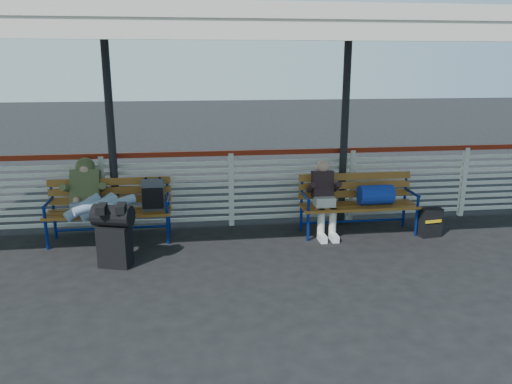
{
  "coord_description": "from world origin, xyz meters",
  "views": [
    {
      "loc": [
        -0.64,
        -5.88,
        2.59
      ],
      "look_at": [
        0.28,
        1.0,
        0.78
      ],
      "focal_mm": 35.0,
      "sensor_mm": 36.0,
      "label": 1
    }
  ],
  "objects": [
    {
      "name": "canopy",
      "position": [
        -0.0,
        0.87,
        3.04
      ],
      "size": [
        12.6,
        3.6,
        3.16
      ],
      "color": "silver",
      "rests_on": "ground"
    },
    {
      "name": "companion_person",
      "position": [
        1.37,
        1.25,
        0.6
      ],
      "size": [
        0.32,
        0.66,
        1.15
      ],
      "color": "beige",
      "rests_on": "ground"
    },
    {
      "name": "traveler_man",
      "position": [
        -1.99,
        1.09,
        0.71
      ],
      "size": [
        0.93,
        1.64,
        0.77
      ],
      "color": "#7E95A9",
      "rests_on": "ground"
    },
    {
      "name": "ground",
      "position": [
        0.0,
        0.0,
        0.0
      ],
      "size": [
        60.0,
        60.0,
        0.0
      ],
      "primitive_type": "plane",
      "color": "black",
      "rests_on": "ground"
    },
    {
      "name": "luggage_stack",
      "position": [
        -1.65,
        0.4,
        0.45
      ],
      "size": [
        0.56,
        0.42,
        0.83
      ],
      "rotation": [
        0.0,
        0.0,
        -0.31
      ],
      "color": "black",
      "rests_on": "ground"
    },
    {
      "name": "bench_left",
      "position": [
        -1.65,
        1.43,
        0.59
      ],
      "size": [
        1.8,
        0.56,
        0.92
      ],
      "color": "#97591D",
      "rests_on": "ground"
    },
    {
      "name": "bench_right",
      "position": [
        2.02,
        1.27,
        0.58
      ],
      "size": [
        1.8,
        0.56,
        0.92
      ],
      "color": "#97591D",
      "rests_on": "ground"
    },
    {
      "name": "fence",
      "position": [
        0.0,
        1.9,
        0.66
      ],
      "size": [
        12.08,
        0.08,
        1.24
      ],
      "color": "silver",
      "rests_on": "ground"
    },
    {
      "name": "suitcase_side",
      "position": [
        2.97,
        0.95,
        0.22
      ],
      "size": [
        0.34,
        0.24,
        0.45
      ],
      "rotation": [
        0.0,
        0.0,
        0.14
      ],
      "color": "black",
      "rests_on": "ground"
    }
  ]
}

